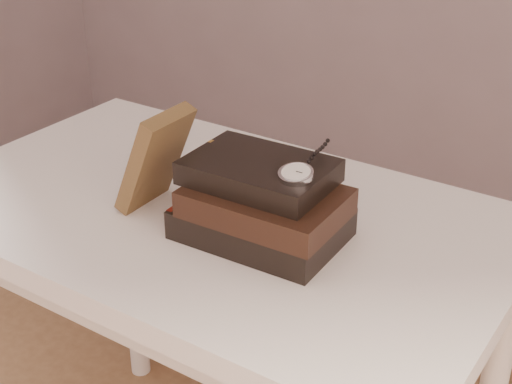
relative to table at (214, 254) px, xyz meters
The scene contains 5 objects.
table is the anchor object (origin of this frame).
book_stack 0.20m from the table, 15.05° to the right, with size 0.26×0.18×0.12m.
journal 0.20m from the table, 148.34° to the right, with size 0.03×0.11×0.18m, color #45301A.
pocket_watch 0.29m from the table, 12.19° to the right, with size 0.05×0.15×0.02m.
eyeglasses 0.17m from the table, 57.87° to the left, with size 0.11×0.12×0.05m.
Camera 1 is at (0.66, -0.51, 1.34)m, focal length 51.86 mm.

